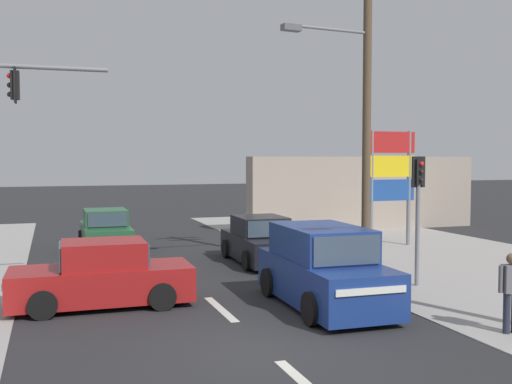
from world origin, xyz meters
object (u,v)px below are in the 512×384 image
(sedan_oncoming_near, at_px, (106,231))
(sedan_receding_far, at_px, (102,277))
(suv_crossing_left, at_px, (324,269))
(shopping_plaza_sign, at_px, (391,172))
(pedestrian_at_kerb, at_px, (511,288))
(pedestal_signal_right_kerb, at_px, (418,198))
(utility_pole_midground_right, at_px, (363,95))
(sedan_kerbside_parked, at_px, (260,242))

(sedan_oncoming_near, bearing_deg, sedan_receding_far, -95.31)
(sedan_oncoming_near, xyz_separation_m, suv_crossing_left, (4.12, -10.77, 0.18))
(shopping_plaza_sign, height_order, pedestrian_at_kerb, shopping_plaza_sign)
(sedan_oncoming_near, relative_size, suv_crossing_left, 0.93)
(pedestal_signal_right_kerb, relative_size, pedestrian_at_kerb, 2.18)
(utility_pole_midground_right, height_order, pedestal_signal_right_kerb, utility_pole_midground_right)
(sedan_receding_far, bearing_deg, pedestrian_at_kerb, -33.59)
(utility_pole_midground_right, distance_m, sedan_kerbside_parked, 5.93)
(sedan_receding_far, relative_size, sedan_kerbside_parked, 1.00)
(pedestal_signal_right_kerb, distance_m, sedan_kerbside_parked, 5.95)
(sedan_receding_far, height_order, pedestrian_at_kerb, pedestrian_at_kerb)
(pedestrian_at_kerb, bearing_deg, shopping_plaza_sign, 69.76)
(sedan_receding_far, relative_size, sedan_oncoming_near, 1.01)
(sedan_kerbside_parked, distance_m, pedestrian_at_kerb, 9.63)
(pedestrian_at_kerb, bearing_deg, pedestal_signal_right_kerb, 79.34)
(pedestal_signal_right_kerb, distance_m, sedan_receding_far, 8.54)
(sedan_receding_far, bearing_deg, sedan_kerbside_parked, 38.72)
(sedan_oncoming_near, distance_m, suv_crossing_left, 11.54)
(shopping_plaza_sign, bearing_deg, sedan_kerbside_parked, -163.20)
(shopping_plaza_sign, xyz_separation_m, sedan_kerbside_parked, (-6.14, -1.85, -2.28))
(utility_pole_midground_right, bearing_deg, sedan_receding_far, -167.53)
(sedan_receding_far, xyz_separation_m, sedan_oncoming_near, (0.84, 9.06, 0.00))
(sedan_kerbside_parked, bearing_deg, suv_crossing_left, -95.22)
(sedan_oncoming_near, distance_m, sedan_kerbside_parked, 6.59)
(utility_pole_midground_right, relative_size, pedestrian_at_kerb, 6.21)
(sedan_oncoming_near, xyz_separation_m, pedestrian_at_kerb, (6.67, -14.05, 0.22))
(sedan_receding_far, height_order, suv_crossing_left, suv_crossing_left)
(pedestal_signal_right_kerb, bearing_deg, sedan_receding_far, 176.43)
(sedan_receding_far, distance_m, suv_crossing_left, 5.25)
(shopping_plaza_sign, relative_size, sedan_oncoming_near, 1.08)
(utility_pole_midground_right, height_order, sedan_receding_far, utility_pole_midground_right)
(shopping_plaza_sign, bearing_deg, pedestrian_at_kerb, -110.24)
(utility_pole_midground_right, bearing_deg, shopping_plaza_sign, 50.27)
(utility_pole_midground_right, xyz_separation_m, sedan_kerbside_parked, (-2.37, 2.68, -4.72))
(shopping_plaza_sign, bearing_deg, suv_crossing_left, -129.97)
(sedan_kerbside_parked, bearing_deg, utility_pole_midground_right, -48.54)
(pedestal_signal_right_kerb, xyz_separation_m, sedan_kerbside_parked, (-2.82, 4.95, -1.71))
(sedan_kerbside_parked, bearing_deg, sedan_receding_far, -141.28)
(sedan_receding_far, height_order, sedan_kerbside_parked, same)
(sedan_receding_far, bearing_deg, shopping_plaza_sign, 28.31)
(utility_pole_midground_right, xyz_separation_m, suv_crossing_left, (-2.93, -3.46, -4.54))
(suv_crossing_left, bearing_deg, sedan_receding_far, 160.98)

